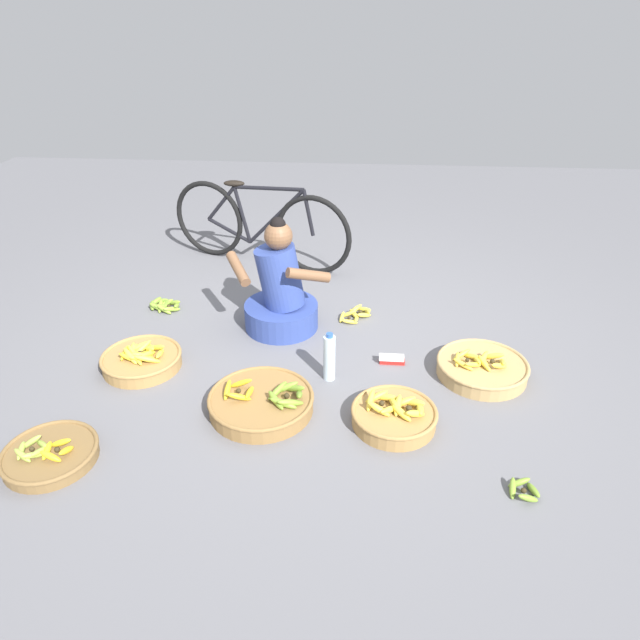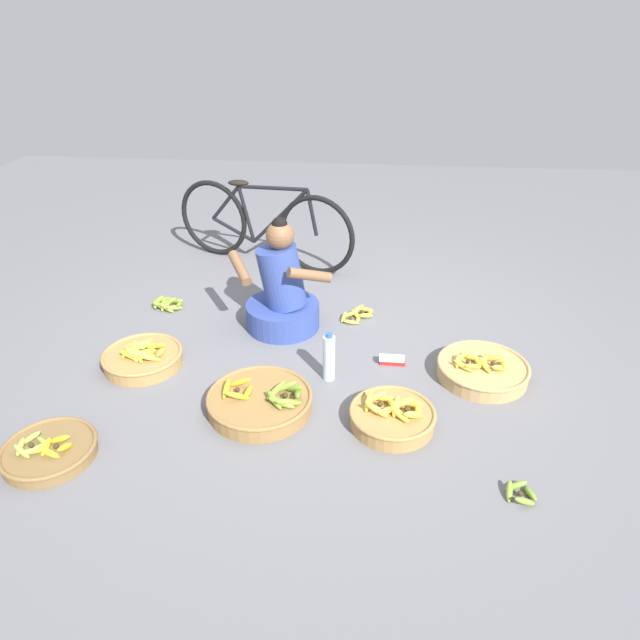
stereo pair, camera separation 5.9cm
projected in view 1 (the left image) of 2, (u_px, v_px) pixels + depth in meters
name	position (u px, v px, depth m)	size (l,w,h in m)	color
ground_plane	(322.00, 351.00, 3.76)	(10.00, 10.00, 0.00)	slate
vendor_woman_front	(280.00, 294.00, 3.91)	(0.74, 0.52, 0.82)	#334793
bicycle_leaning	(259.00, 225.00, 4.84)	(1.63, 0.60, 0.73)	black
banana_basket_mid_left	(394.00, 415.00, 3.09)	(0.48, 0.48, 0.17)	#A87F47
banana_basket_front_left	(482.00, 368.00, 3.49)	(0.56, 0.56, 0.16)	tan
banana_basket_near_vendor	(262.00, 402.00, 3.19)	(0.60, 0.60, 0.18)	olive
banana_basket_front_center	(142.00, 359.00, 3.57)	(0.51, 0.51, 0.17)	#A87F47
banana_basket_back_right	(50.00, 454.00, 2.84)	(0.48, 0.48, 0.13)	brown
loose_bananas_back_left	(523.00, 490.00, 2.66)	(0.15, 0.15, 0.07)	olive
loose_bananas_front_right	(357.00, 314.00, 4.16)	(0.25, 0.26, 0.07)	yellow
loose_bananas_back_center	(164.00, 305.00, 4.27)	(0.28, 0.22, 0.09)	#8CAD38
water_bottle	(329.00, 358.00, 3.41)	(0.07, 0.07, 0.32)	silver
packet_carton_stack	(392.00, 359.00, 3.62)	(0.17, 0.06, 0.06)	red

